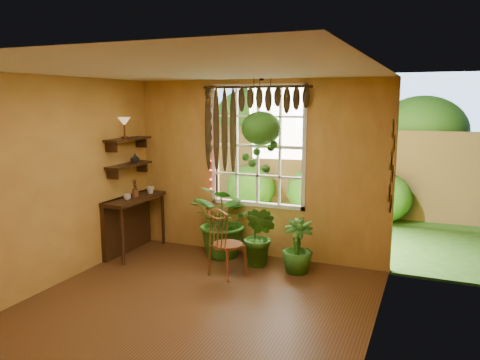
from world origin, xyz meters
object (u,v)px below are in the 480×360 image
Objects in this scene: counter_ledge at (129,218)px; potted_plant_left at (225,221)px; potted_plant_mid at (260,236)px; hanging_basket at (261,133)px; windsor_chair at (226,253)px.

potted_plant_left is (1.51, 0.35, 0.02)m from counter_ledge.
potted_plant_mid is 1.49m from hanging_basket.
potted_plant_left is 0.85× the size of hanging_basket.
hanging_basket reaches higher than counter_ledge.
windsor_chair is at bearing -11.25° from counter_ledge.
potted_plant_mid is at bearing 80.53° from windsor_chair.
hanging_basket is (0.54, 0.08, 1.34)m from potted_plant_left.
potted_plant_mid is 0.67× the size of hanging_basket.
counter_ledge is at bearing -166.99° from potted_plant_left.
windsor_chair is 1.80m from hanging_basket.
windsor_chair is 0.97× the size of potted_plant_left.
hanging_basket reaches higher than windsor_chair.
potted_plant_left is at bearing 13.01° from counter_ledge.
windsor_chair reaches higher than counter_ledge.
windsor_chair is 0.82× the size of hanging_basket.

